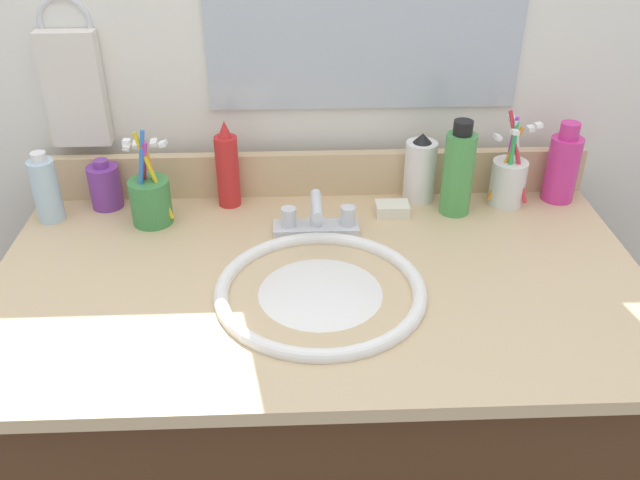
% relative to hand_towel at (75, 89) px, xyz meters
% --- Properties ---
extents(vanity_cabinet, '(1.06, 0.57, 0.80)m').
position_rel_hand_towel_xyz_m(vanity_cabinet, '(0.45, -0.32, -0.64)').
color(vanity_cabinet, '#4C2D19').
rests_on(vanity_cabinet, ground_plane).
extents(countertop, '(1.10, 0.62, 0.02)m').
position_rel_hand_towel_xyz_m(countertop, '(0.45, -0.32, -0.23)').
color(countertop, '#D1B284').
rests_on(countertop, vanity_cabinet).
extents(backsplash, '(1.10, 0.02, 0.09)m').
position_rel_hand_towel_xyz_m(backsplash, '(0.45, -0.02, -0.17)').
color(backsplash, '#D1B284').
rests_on(backsplash, countertop).
extents(back_wall, '(2.20, 0.04, 1.30)m').
position_rel_hand_towel_xyz_m(back_wall, '(0.45, 0.04, -0.40)').
color(back_wall, white).
rests_on(back_wall, ground_plane).
extents(towel_ring, '(0.10, 0.01, 0.10)m').
position_rel_hand_towel_xyz_m(towel_ring, '(0.00, 0.02, 0.12)').
color(towel_ring, silver).
extents(hand_towel, '(0.11, 0.04, 0.22)m').
position_rel_hand_towel_xyz_m(hand_towel, '(0.00, 0.00, 0.00)').
color(hand_towel, silver).
extents(sink_basin, '(0.35, 0.35, 0.11)m').
position_rel_hand_towel_xyz_m(sink_basin, '(0.46, -0.37, -0.25)').
color(sink_basin, white).
rests_on(sink_basin, countertop).
extents(faucet, '(0.16, 0.10, 0.08)m').
position_rel_hand_towel_xyz_m(faucet, '(0.46, -0.18, -0.19)').
color(faucet, silver).
rests_on(faucet, countertop).
extents(bottle_lotion_white, '(0.06, 0.06, 0.14)m').
position_rel_hand_towel_xyz_m(bottle_lotion_white, '(0.66, -0.06, -0.15)').
color(bottle_lotion_white, white).
rests_on(bottle_lotion_white, countertop).
extents(bottle_toner_green, '(0.06, 0.06, 0.19)m').
position_rel_hand_towel_xyz_m(bottle_toner_green, '(0.72, -0.11, -0.13)').
color(bottle_toner_green, '#4C9E4C').
rests_on(bottle_toner_green, countertop).
extents(bottle_cream_purple, '(0.06, 0.06, 0.10)m').
position_rel_hand_towel_xyz_m(bottle_cream_purple, '(0.04, -0.06, -0.18)').
color(bottle_cream_purple, '#7A3899').
rests_on(bottle_cream_purple, countertop).
extents(bottle_gel_clear, '(0.05, 0.05, 0.14)m').
position_rel_hand_towel_xyz_m(bottle_gel_clear, '(-0.05, -0.11, -0.16)').
color(bottle_gel_clear, silver).
rests_on(bottle_gel_clear, countertop).
extents(bottle_spray_red, '(0.04, 0.04, 0.18)m').
position_rel_hand_towel_xyz_m(bottle_spray_red, '(0.28, -0.06, -0.14)').
color(bottle_spray_red, red).
rests_on(bottle_spray_red, countertop).
extents(bottle_soap_pink, '(0.06, 0.06, 0.16)m').
position_rel_hand_towel_xyz_m(bottle_soap_pink, '(0.94, -0.07, -0.15)').
color(bottle_soap_pink, '#D8338C').
rests_on(bottle_soap_pink, countertop).
extents(cup_white_ceramic, '(0.08, 0.07, 0.19)m').
position_rel_hand_towel_xyz_m(cup_white_ceramic, '(0.83, -0.08, -0.17)').
color(cup_white_ceramic, white).
rests_on(cup_white_ceramic, countertop).
extents(cup_green, '(0.08, 0.08, 0.19)m').
position_rel_hand_towel_xyz_m(cup_green, '(0.14, -0.13, -0.17)').
color(cup_green, '#3F8C47').
rests_on(cup_green, countertop).
extents(soap_bar, '(0.06, 0.04, 0.02)m').
position_rel_hand_towel_xyz_m(soap_bar, '(0.60, -0.12, -0.21)').
color(soap_bar, white).
rests_on(soap_bar, countertop).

